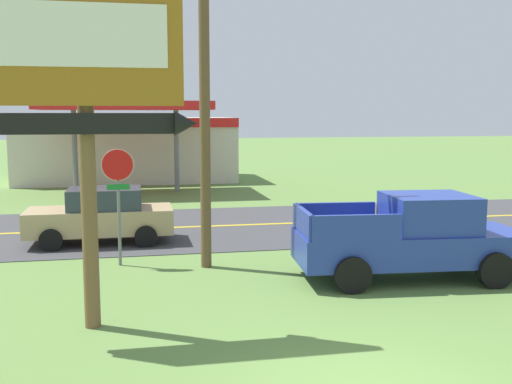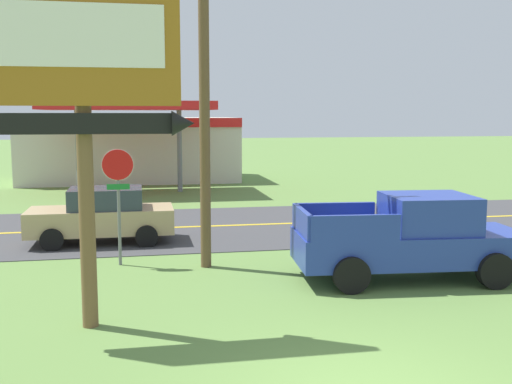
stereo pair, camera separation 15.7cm
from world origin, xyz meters
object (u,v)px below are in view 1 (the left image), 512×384
object	(u,v)px
motel_sign	(89,87)
pickup_blue_parked_on_lawn	(412,238)
utility_pole	(204,62)
gas_station	(127,147)
car_tan_near_lane	(101,215)
stop_sign	(118,186)

from	to	relation	value
motel_sign	pickup_blue_parked_on_lawn	bearing A→B (deg)	16.37
utility_pole	motel_sign	bearing A→B (deg)	-120.95
utility_pole	gas_station	world-z (taller)	utility_pole
motel_sign	pickup_blue_parked_on_lawn	xyz separation A→B (m)	(6.98, 2.05, -3.29)
gas_station	pickup_blue_parked_on_lawn	world-z (taller)	gas_station
motel_sign	utility_pole	bearing A→B (deg)	59.05
motel_sign	gas_station	world-z (taller)	motel_sign
gas_station	car_tan_near_lane	distance (m)	17.48
stop_sign	utility_pole	distance (m)	3.73
motel_sign	gas_station	distance (m)	25.07
gas_station	car_tan_near_lane	world-z (taller)	gas_station
gas_station	motel_sign	bearing A→B (deg)	-90.97
utility_pole	car_tan_near_lane	distance (m)	6.07
pickup_blue_parked_on_lawn	gas_station	bearing A→B (deg)	105.98
motel_sign	pickup_blue_parked_on_lawn	distance (m)	7.99
stop_sign	gas_station	xyz separation A→B (m)	(0.10, 20.30, -0.08)
stop_sign	pickup_blue_parked_on_lawn	world-z (taller)	stop_sign
motel_sign	utility_pole	distance (m)	4.82
pickup_blue_parked_on_lawn	motel_sign	bearing A→B (deg)	-163.63
pickup_blue_parked_on_lawn	car_tan_near_lane	size ratio (longest dim) A/B	1.27
pickup_blue_parked_on_lawn	car_tan_near_lane	bearing A→B (deg)	142.87
pickup_blue_parked_on_lawn	car_tan_near_lane	xyz separation A→B (m)	(-7.23, 5.48, -0.13)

